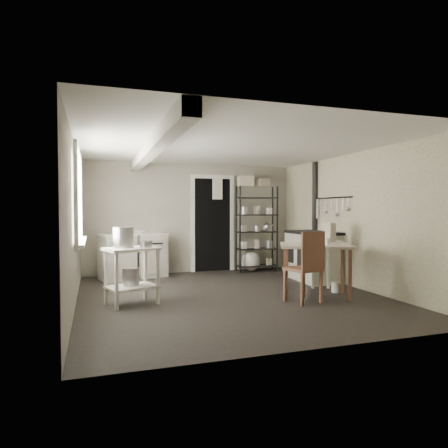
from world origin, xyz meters
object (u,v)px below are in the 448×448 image
object	(u,v)px
chair	(303,268)
flour_sack	(251,260)
stove	(313,257)
stockpot	(123,238)
base_cabinets	(133,254)
shelf_rack	(257,227)
work_table	(316,272)
prep_table	(132,276)

from	to	relation	value
chair	flour_sack	distance (m)	2.95
stove	stockpot	bearing A→B (deg)	-163.13
base_cabinets	chair	xyz separation A→B (m)	(2.13, -2.82, 0.02)
stockpot	base_cabinets	distance (m)	2.29
flour_sack	chair	bearing A→B (deg)	-97.15
shelf_rack	flour_sack	bearing A→B (deg)	167.98
base_cabinets	chair	distance (m)	3.53
chair	base_cabinets	bearing A→B (deg)	113.48
stockpot	work_table	world-z (taller)	stockpot
stockpot	stove	xyz separation A→B (m)	(3.53, 0.92, -0.50)
shelf_rack	stove	xyz separation A→B (m)	(0.57, -1.36, -0.51)
base_cabinets	stockpot	bearing A→B (deg)	-116.56
stockpot	stove	world-z (taller)	stockpot
stove	work_table	xyz separation A→B (m)	(-0.69, -1.25, -0.06)
stockpot	base_cabinets	world-z (taller)	stockpot
stockpot	shelf_rack	size ratio (longest dim) A/B	0.16
prep_table	work_table	distance (m)	2.75
chair	flour_sack	world-z (taller)	chair
work_table	flour_sack	bearing A→B (deg)	90.10
shelf_rack	work_table	world-z (taller)	shelf_rack
work_table	flour_sack	size ratio (longest dim) A/B	2.26
base_cabinets	shelf_rack	xyz separation A→B (m)	(2.62, 0.06, 0.49)
stockpot	flour_sack	world-z (taller)	stockpot
work_table	stove	bearing A→B (deg)	61.12
prep_table	stockpot	distance (m)	0.55
prep_table	work_table	world-z (taller)	prep_table
stove	chair	bearing A→B (deg)	-122.60
shelf_rack	flour_sack	distance (m)	0.72
base_cabinets	shelf_rack	bearing A→B (deg)	-16.54
base_cabinets	prep_table	bearing A→B (deg)	-113.71
stockpot	work_table	size ratio (longest dim) A/B	0.29
shelf_rack	chair	size ratio (longest dim) A/B	1.79
base_cabinets	flour_sack	size ratio (longest dim) A/B	2.82
chair	prep_table	bearing A→B (deg)	151.94
prep_table	stockpot	bearing A→B (deg)	-176.79
stockpot	chair	xyz separation A→B (m)	(2.47, -0.60, -0.45)
stockpot	shelf_rack	bearing A→B (deg)	37.59
stockpot	work_table	xyz separation A→B (m)	(2.84, -0.33, -0.56)
prep_table	base_cabinets	distance (m)	2.22
stove	work_table	distance (m)	1.43
prep_table	flour_sack	xyz separation A→B (m)	(2.73, 2.31, -0.16)
base_cabinets	flour_sack	xyz separation A→B (m)	(2.50, 0.10, -0.22)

